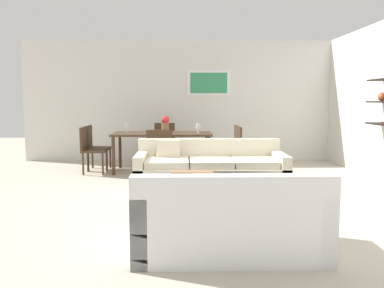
# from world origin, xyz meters

# --- Properties ---
(ground_plane) EXTENTS (18.00, 18.00, 0.00)m
(ground_plane) POSITION_xyz_m (0.00, 0.00, 0.00)
(ground_plane) COLOR #BCB29E
(back_wall_unit) EXTENTS (8.40, 0.09, 2.70)m
(back_wall_unit) POSITION_xyz_m (0.30, 3.53, 1.35)
(back_wall_unit) COLOR silver
(back_wall_unit) RESTS_ON ground
(sofa_beige) EXTENTS (2.19, 0.90, 0.78)m
(sofa_beige) POSITION_xyz_m (0.08, 0.34, 0.29)
(sofa_beige) COLOR beige
(sofa_beige) RESTS_ON ground
(loveseat_white) EXTENTS (1.69, 0.90, 0.78)m
(loveseat_white) POSITION_xyz_m (0.09, -1.98, 0.29)
(loveseat_white) COLOR white
(loveseat_white) RESTS_ON ground
(coffee_table) EXTENTS (1.07, 1.00, 0.38)m
(coffee_table) POSITION_xyz_m (0.25, -0.76, 0.19)
(coffee_table) COLOR black
(coffee_table) RESTS_ON ground
(decorative_bowl) EXTENTS (0.39, 0.39, 0.08)m
(decorative_bowl) POSITION_xyz_m (0.19, -0.71, 0.42)
(decorative_bowl) COLOR black
(decorative_bowl) RESTS_ON coffee_table
(dining_table) EXTENTS (1.88, 0.88, 0.75)m
(dining_table) POSITION_xyz_m (-0.72, 2.14, 0.68)
(dining_table) COLOR #422D1E
(dining_table) RESTS_ON ground
(dining_chair_left_near) EXTENTS (0.44, 0.44, 0.88)m
(dining_chair_left_near) POSITION_xyz_m (-2.07, 1.94, 0.50)
(dining_chair_left_near) COLOR #422D1E
(dining_chair_left_near) RESTS_ON ground
(dining_chair_head) EXTENTS (0.44, 0.44, 0.88)m
(dining_chair_head) POSITION_xyz_m (-0.72, 2.99, 0.50)
(dining_chair_head) COLOR #422D1E
(dining_chair_head) RESTS_ON ground
(dining_chair_right_far) EXTENTS (0.44, 0.44, 0.88)m
(dining_chair_right_far) POSITION_xyz_m (0.63, 2.34, 0.50)
(dining_chair_right_far) COLOR #422D1E
(dining_chair_right_far) RESTS_ON ground
(dining_chair_foot) EXTENTS (0.44, 0.44, 0.88)m
(dining_chair_foot) POSITION_xyz_m (-0.72, 1.29, 0.50)
(dining_chair_foot) COLOR #422D1E
(dining_chair_foot) RESTS_ON ground
(dining_chair_right_near) EXTENTS (0.44, 0.44, 0.88)m
(dining_chair_right_near) POSITION_xyz_m (0.63, 1.94, 0.50)
(dining_chair_right_near) COLOR #422D1E
(dining_chair_right_near) RESTS_ON ground
(dining_chair_left_far) EXTENTS (0.44, 0.44, 0.88)m
(dining_chair_left_far) POSITION_xyz_m (-2.07, 2.34, 0.50)
(dining_chair_left_far) COLOR #422D1E
(dining_chair_left_far) RESTS_ON ground
(wine_glass_head) EXTENTS (0.07, 0.07, 0.17)m
(wine_glass_head) POSITION_xyz_m (-0.72, 2.52, 0.87)
(wine_glass_head) COLOR silver
(wine_glass_head) RESTS_ON dining_table
(wine_glass_right_far) EXTENTS (0.08, 0.08, 0.17)m
(wine_glass_right_far) POSITION_xyz_m (-0.03, 2.25, 0.87)
(wine_glass_right_far) COLOR silver
(wine_glass_right_far) RESTS_ON dining_table
(wine_glass_left_far) EXTENTS (0.07, 0.07, 0.18)m
(wine_glass_left_far) POSITION_xyz_m (-1.41, 2.25, 0.88)
(wine_glass_left_far) COLOR silver
(wine_glass_left_far) RESTS_ON dining_table
(wine_glass_right_near) EXTENTS (0.08, 0.08, 0.16)m
(wine_glass_right_near) POSITION_xyz_m (-0.03, 2.03, 0.86)
(wine_glass_right_near) COLOR silver
(wine_glass_right_near) RESTS_ON dining_table
(centerpiece_vase) EXTENTS (0.16, 0.16, 0.33)m
(centerpiece_vase) POSITION_xyz_m (-0.67, 2.18, 0.92)
(centerpiece_vase) COLOR olive
(centerpiece_vase) RESTS_ON dining_table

